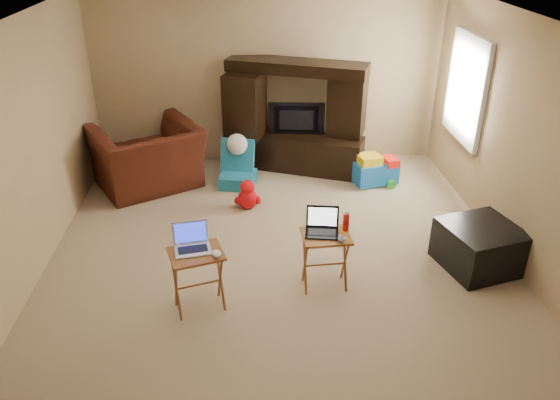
{
  "coord_description": "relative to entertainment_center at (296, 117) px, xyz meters",
  "views": [
    {
      "loc": [
        -0.29,
        -5.04,
        3.33
      ],
      "look_at": [
        0.0,
        -0.2,
        0.8
      ],
      "focal_mm": 35.0,
      "sensor_mm": 36.0,
      "label": 1
    }
  ],
  "objects": [
    {
      "name": "mouse_right",
      "position": [
        0.17,
        -3.04,
        -0.17
      ],
      "size": [
        0.1,
        0.13,
        0.05
      ],
      "primitive_type": "ellipsoid",
      "rotation": [
        0.0,
        0.0,
        -0.16
      ],
      "color": "#45444A",
      "rests_on": "tray_table_right"
    },
    {
      "name": "wall_back",
      "position": [
        -0.38,
        0.41,
        0.46
      ],
      "size": [
        5.0,
        0.0,
        5.0
      ],
      "primitive_type": "plane",
      "rotation": [
        1.57,
        0.0,
        0.0
      ],
      "color": "tan",
      "rests_on": "ground"
    },
    {
      "name": "child_rocker",
      "position": [
        -0.84,
        -0.53,
        -0.48
      ],
      "size": [
        0.57,
        0.62,
        0.62
      ],
      "primitive_type": null,
      "rotation": [
        0.0,
        0.0,
        -0.21
      ],
      "color": "#1A6F8F",
      "rests_on": "floor"
    },
    {
      "name": "window_pane",
      "position": [
        2.1,
        -0.79,
        0.61
      ],
      "size": [
        0.0,
        1.2,
        1.2
      ],
      "primitive_type": "plane",
      "rotation": [
        1.57,
        0.0,
        -1.57
      ],
      "color": "white",
      "rests_on": "ground"
    },
    {
      "name": "recliner",
      "position": [
        -2.05,
        -0.48,
        -0.36
      ],
      "size": [
        1.72,
        1.66,
        0.86
      ],
      "primitive_type": "imported",
      "rotation": [
        0.0,
        0.0,
        3.65
      ],
      "color": "#471A0F",
      "rests_on": "floor"
    },
    {
      "name": "tray_table_right",
      "position": [
        0.04,
        -2.92,
        -0.49
      ],
      "size": [
        0.49,
        0.4,
        0.6
      ],
      "primitive_type": "cube",
      "rotation": [
        0.0,
        0.0,
        0.06
      ],
      "color": "#9D5E26",
      "rests_on": "floor"
    },
    {
      "name": "window_frame",
      "position": [
        2.08,
        -0.79,
        0.61
      ],
      "size": [
        0.06,
        1.14,
        1.34
      ],
      "primitive_type": "cube",
      "color": "white",
      "rests_on": "ground"
    },
    {
      "name": "mouse_left",
      "position": [
        -1.0,
        -3.26,
        -0.15
      ],
      "size": [
        0.11,
        0.14,
        0.05
      ],
      "primitive_type": "ellipsoid",
      "rotation": [
        0.0,
        0.0,
        0.23
      ],
      "color": "silver",
      "rests_on": "tray_table_left"
    },
    {
      "name": "water_bottle",
      "position": [
        0.24,
        -2.84,
        -0.1
      ],
      "size": [
        0.06,
        0.06,
        0.19
      ],
      "primitive_type": "cylinder",
      "color": "red",
      "rests_on": "tray_table_right"
    },
    {
      "name": "ottoman",
      "position": [
        1.72,
        -2.66,
        -0.56
      ],
      "size": [
        0.9,
        0.9,
        0.47
      ],
      "primitive_type": "cube",
      "rotation": [
        0.0,
        0.0,
        0.27
      ],
      "color": "black",
      "rests_on": "floor"
    },
    {
      "name": "plush_toy",
      "position": [
        -0.71,
        -1.2,
        -0.6
      ],
      "size": [
        0.35,
        0.29,
        0.39
      ],
      "primitive_type": null,
      "color": "red",
      "rests_on": "floor"
    },
    {
      "name": "wall_front",
      "position": [
        -0.38,
        -5.09,
        0.46
      ],
      "size": [
        5.0,
        0.0,
        5.0
      ],
      "primitive_type": "plane",
      "rotation": [
        -1.57,
        0.0,
        0.0
      ],
      "color": "tan",
      "rests_on": "ground"
    },
    {
      "name": "tray_table_left",
      "position": [
        -1.19,
        -3.19,
        -0.48
      ],
      "size": [
        0.57,
        0.51,
        0.62
      ],
      "primitive_type": "cube",
      "rotation": [
        0.0,
        0.0,
        0.3
      ],
      "color": "#944E24",
      "rests_on": "floor"
    },
    {
      "name": "floor",
      "position": [
        -0.38,
        -2.34,
        -0.79
      ],
      "size": [
        5.5,
        5.5,
        0.0
      ],
      "primitive_type": "plane",
      "color": "tan",
      "rests_on": "ground"
    },
    {
      "name": "push_toy",
      "position": [
        1.06,
        -0.61,
        -0.57
      ],
      "size": [
        0.68,
        0.55,
        0.45
      ],
      "primitive_type": null,
      "rotation": [
        0.0,
        0.0,
        0.23
      ],
      "color": "blue",
      "rests_on": "floor"
    },
    {
      "name": "entertainment_center",
      "position": [
        0.0,
        0.0,
        0.0
      ],
      "size": [
        1.99,
        1.14,
        1.59
      ],
      "primitive_type": "cube",
      "rotation": [
        0.0,
        0.0,
        -0.36
      ],
      "color": "black",
      "rests_on": "floor"
    },
    {
      "name": "television",
      "position": [
        -0.0,
        -0.04,
        -0.03
      ],
      "size": [
        0.81,
        0.18,
        0.46
      ],
      "primitive_type": "imported",
      "rotation": [
        0.0,
        0.0,
        3.04
      ],
      "color": "black",
      "rests_on": "entertainment_center"
    },
    {
      "name": "laptop_right",
      "position": [
        -0.0,
        -2.9,
        -0.07
      ],
      "size": [
        0.35,
        0.31,
        0.24
      ],
      "primitive_type": "cube",
      "rotation": [
        0.0,
        0.0,
        -0.15
      ],
      "color": "black",
      "rests_on": "tray_table_right"
    },
    {
      "name": "ceiling",
      "position": [
        -0.38,
        -2.34,
        1.71
      ],
      "size": [
        5.5,
        5.5,
        0.0
      ],
      "primitive_type": "plane",
      "rotation": [
        3.14,
        0.0,
        0.0
      ],
      "color": "silver",
      "rests_on": "ground"
    },
    {
      "name": "laptop_left",
      "position": [
        -1.22,
        -3.16,
        -0.05
      ],
      "size": [
        0.37,
        0.33,
        0.24
      ],
      "primitive_type": "cube",
      "rotation": [
        0.0,
        0.0,
        0.19
      ],
      "color": "silver",
      "rests_on": "tray_table_left"
    },
    {
      "name": "wall_right",
      "position": [
        2.12,
        -2.34,
        0.46
      ],
      "size": [
        0.0,
        5.5,
        5.5
      ],
      "primitive_type": "plane",
      "rotation": [
        1.57,
        0.0,
        -1.57
      ],
      "color": "tan",
      "rests_on": "ground"
    },
    {
      "name": "wall_left",
      "position": [
        -2.88,
        -2.34,
        0.46
      ],
      "size": [
        0.0,
        5.5,
        5.5
      ],
      "primitive_type": "plane",
      "rotation": [
        1.57,
        0.0,
        1.57
      ],
      "color": "tan",
      "rests_on": "ground"
    }
  ]
}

